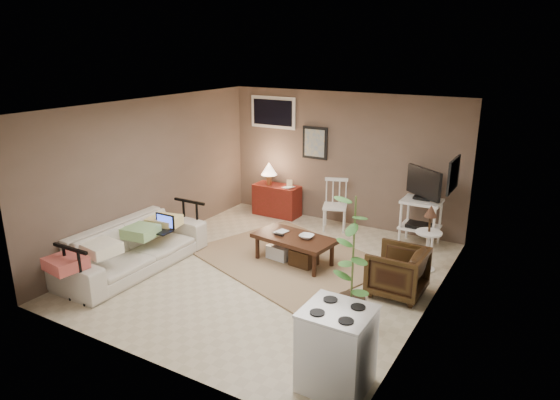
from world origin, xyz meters
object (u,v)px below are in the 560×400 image
Objects in this scene: sofa at (133,240)px; side_table at (429,231)px; tv_stand at (421,205)px; coffee_table at (294,247)px; stove at (336,349)px; spindle_chair at (335,206)px; potted_plant at (353,257)px; armchair at (397,269)px; red_console at (276,197)px.

side_table is (3.74, 2.13, 0.17)m from sofa.
sofa is 1.77× the size of tv_stand.
coffee_table is 2.25m from tv_stand.
sofa is at bearing 165.57° from stove.
side_table is at bearing -25.55° from spindle_chair.
potted_plant reaches higher than spindle_chair.
sofa is 3.79m from stove.
armchair reaches higher than coffee_table.
spindle_chair reaches higher than armchair.
spindle_chair is at bearing -5.83° from red_console.
potted_plant reaches higher than red_console.
sofa is at bearing -138.08° from tv_stand.
side_table is at bearing -60.39° from sofa.
stove is at bearing -65.45° from spindle_chair.
armchair is (1.65, -0.17, 0.10)m from coffee_table.
side_table reaches higher than coffee_table.
spindle_chair is at bearing -31.58° from sofa.
red_console reaches higher than spindle_chair.
tv_stand reaches higher than sofa.
tv_stand is at bearing 94.25° from stove.
potted_plant reaches higher than side_table.
spindle_chair is 4.37m from stove.
side_table reaches higher than stove.
side_table is (1.88, -0.90, 0.19)m from spindle_chair.
potted_plant is at bearing 105.77° from stove.
side_table is (0.36, -0.91, -0.07)m from tv_stand.
stove is (1.73, -2.30, 0.16)m from coffee_table.
red_console is 1.47× the size of armchair.
armchair is at bearing 76.04° from potted_plant.
tv_stand is at bearing -2.53° from red_console.
sofa is 4.31m from side_table.
spindle_chair is (1.30, -0.13, 0.07)m from red_console.
spindle_chair is 1.08× the size of stove.
side_table is 0.99m from armchair.
stove is (0.33, -1.15, -0.44)m from potted_plant.
potted_plant reaches higher than armchair.
armchair is (3.04, -1.97, -0.00)m from red_console.
spindle_chair is 0.91× the size of side_table.
tv_stand is at bearing 49.43° from coffee_table.
tv_stand is 0.98m from side_table.
potted_plant is at bearing -101.56° from side_table.
potted_plant is at bearing -13.42° from armchair.
side_table is 1.20× the size of stove.
red_console is 1.31m from spindle_chair.
spindle_chair is at bearing -179.68° from tv_stand.
side_table is at bearing 171.51° from armchair.
side_table is at bearing -68.22° from tv_stand.
tv_stand is (2.82, -0.12, 0.33)m from red_console.
sofa is 3.55m from spindle_chair.
side_table is 1.97m from potted_plant.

